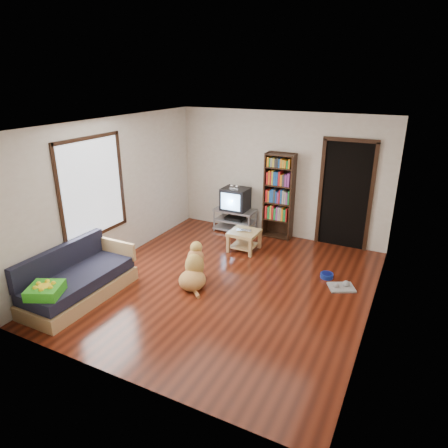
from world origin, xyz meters
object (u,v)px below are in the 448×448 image
at_px(green_cushion, 45,291).
at_px(dog, 194,270).
at_px(dog_bowl, 327,276).
at_px(grey_rag, 341,287).
at_px(sofa, 78,282).
at_px(crt_tv, 236,198).
at_px(tv_stand, 235,219).
at_px(bookshelf, 279,192).
at_px(laptop, 244,231).
at_px(coffee_table, 244,237).

xyz_separation_m(green_cushion, dog, (1.27, 1.83, -0.23)).
distance_m(dog_bowl, grey_rag, 0.39).
bearing_deg(sofa, grey_rag, 30.36).
bearing_deg(sofa, crt_tv, 75.07).
relative_size(crt_tv, sofa, 0.32).
height_order(green_cushion, dog, dog).
xyz_separation_m(tv_stand, bookshelf, (0.95, 0.09, 0.73)).
bearing_deg(green_cushion, dog_bowl, 18.17).
xyz_separation_m(laptop, coffee_table, (-0.00, 0.03, -0.13)).
height_order(tv_stand, bookshelf, bookshelf).
relative_size(green_cushion, grey_rag, 1.07).
height_order(green_cushion, dog_bowl, green_cushion).
relative_size(crt_tv, dog, 0.73).
distance_m(laptop, crt_tv, 1.14).
bearing_deg(green_cushion, tv_stand, 53.34).
relative_size(green_cushion, bookshelf, 0.24).
distance_m(laptop, dog_bowl, 1.82).
xyz_separation_m(coffee_table, dog, (-0.18, -1.62, -0.02)).
relative_size(grey_rag, sofa, 0.22).
distance_m(green_cushion, sofa, 0.73).
bearing_deg(dog_bowl, dog, -147.65).
height_order(crt_tv, dog, crt_tv).
bearing_deg(sofa, green_cushion, -79.66).
distance_m(green_cushion, grey_rag, 4.50).
distance_m(tv_stand, coffee_table, 1.05).
distance_m(bookshelf, coffee_table, 1.24).
bearing_deg(grey_rag, green_cushion, -141.30).
height_order(laptop, tv_stand, tv_stand).
distance_m(laptop, tv_stand, 1.08).
bearing_deg(dog_bowl, sofa, -144.47).
bearing_deg(bookshelf, crt_tv, -175.68).
relative_size(dog_bowl, tv_stand, 0.24).
distance_m(sofa, coffee_table, 3.19).
bearing_deg(dog, bookshelf, 78.43).
height_order(crt_tv, coffee_table, crt_tv).
height_order(dog_bowl, tv_stand, tv_stand).
bearing_deg(crt_tv, sofa, -104.93).
height_order(laptop, grey_rag, laptop).
bearing_deg(bookshelf, coffee_table, -110.17).
relative_size(grey_rag, dog, 0.51).
bearing_deg(coffee_table, green_cushion, -112.79).
bearing_deg(grey_rag, sofa, -149.64).
xyz_separation_m(bookshelf, sofa, (-1.92, -3.72, -0.74)).
bearing_deg(laptop, dog_bowl, -26.02).
bearing_deg(dog, green_cushion, -124.81).
relative_size(bookshelf, coffee_table, 3.27).
bearing_deg(tv_stand, crt_tv, 90.00).
bearing_deg(tv_stand, dog_bowl, -28.41).
bearing_deg(dog, coffee_table, 83.77).
distance_m(bookshelf, sofa, 4.26).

